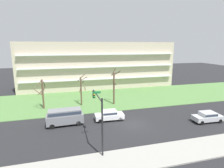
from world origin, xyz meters
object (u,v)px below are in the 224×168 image
tree_center (114,87)px  traffic_signal_mast (99,111)px  tree_left (82,90)px  sedan_white_center_left (109,115)px  van_gray_center_right (65,116)px  tree_far_left (42,93)px  sedan_silver_near_left (208,116)px

tree_center → traffic_signal_mast: (-5.87, -14.74, 0.81)m
tree_left → sedan_white_center_left: (3.31, -8.41, -2.26)m
traffic_signal_mast → tree_center: bearing=68.3°
tree_center → van_gray_center_right: bearing=-142.0°
tree_far_left → traffic_signal_mast: size_ratio=0.86×
sedan_white_center_left → van_gray_center_right: bearing=2.0°
tree_far_left → tree_left: (7.00, 0.26, 0.18)m
sedan_silver_near_left → traffic_signal_mast: 17.78m
sedan_white_center_left → traffic_signal_mast: (-3.04, -7.34, 3.47)m
tree_far_left → sedan_silver_near_left: size_ratio=1.21×
tree_center → van_gray_center_right: 12.20m
tree_left → traffic_signal_mast: (0.28, -15.76, 1.21)m
tree_far_left → traffic_signal_mast: 17.18m
tree_left → sedan_white_center_left: tree_left is taller
sedan_silver_near_left → sedan_white_center_left: bearing=165.4°
sedan_white_center_left → van_gray_center_right: (-6.64, -0.00, 0.52)m
tree_left → traffic_signal_mast: traffic_signal_mast is taller
tree_far_left → sedan_white_center_left: tree_far_left is taller
tree_left → van_gray_center_right: bearing=-111.6°
van_gray_center_right → sedan_white_center_left: bearing=178.0°
van_gray_center_right → traffic_signal_mast: size_ratio=0.83×
tree_far_left → van_gray_center_right: bearing=-65.7°
tree_left → tree_center: (6.15, -1.02, 0.40)m
tree_center → sedan_white_center_left: (-2.83, -7.39, -2.66)m
tree_left → traffic_signal_mast: 15.81m
tree_far_left → van_gray_center_right: 9.09m
tree_center → traffic_signal_mast: 15.88m
tree_center → sedan_silver_near_left: 16.65m
tree_left → sedan_white_center_left: bearing=-68.5°
traffic_signal_mast → tree_left: bearing=91.0°
sedan_silver_near_left → sedan_white_center_left: 14.87m
tree_left → van_gray_center_right: (-3.32, -8.41, -1.74)m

